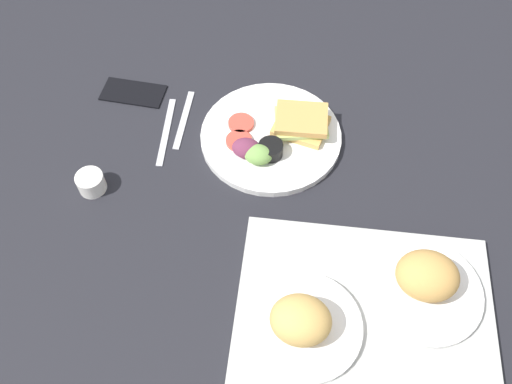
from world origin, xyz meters
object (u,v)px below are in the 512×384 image
object	(u,v)px
plate_with_salad	(274,136)
espresso_cup	(91,183)
knife	(166,131)
serving_tray	(364,312)
fork	(184,119)
cell_phone	(133,92)
bread_plate_near	(426,283)
bread_plate_far	(303,323)

from	to	relation	value
plate_with_salad	espresso_cup	world-z (taller)	plate_with_salad
knife	plate_with_salad	bearing A→B (deg)	87.86
espresso_cup	knife	xyz separation A→B (cm)	(-10.79, -17.08, -1.75)
serving_tray	fork	distance (cm)	57.31
fork	cell_phone	xyz separation A→B (cm)	(13.57, -5.91, 0.15)
serving_tray	cell_phone	bearing A→B (deg)	-38.40
knife	serving_tray	bearing A→B (deg)	46.81
plate_with_salad	knife	world-z (taller)	plate_with_salad
espresso_cup	fork	bearing A→B (deg)	-123.19
fork	knife	bearing A→B (deg)	-38.90
bread_plate_near	espresso_cup	world-z (taller)	bread_plate_near
bread_plate_near	espresso_cup	xyz separation A→B (cm)	(65.94, -11.91, -2.78)
serving_tray	knife	world-z (taller)	serving_tray
bread_plate_near	plate_with_salad	bearing A→B (deg)	-44.15
serving_tray	espresso_cup	distance (cm)	58.89
espresso_cup	knife	size ratio (longest dim) A/B	0.29
serving_tray	espresso_cup	bearing A→B (deg)	-17.20
bread_plate_far	plate_with_salad	size ratio (longest dim) A/B	0.64
espresso_cup	cell_phone	xyz separation A→B (cm)	(-0.22, -26.99, -1.60)
espresso_cup	cell_phone	world-z (taller)	espresso_cup
bread_plate_far	fork	distance (cm)	54.40
bread_plate_near	plate_with_salad	world-z (taller)	bread_plate_near
bread_plate_far	cell_phone	size ratio (longest dim) A/B	1.36
serving_tray	fork	xyz separation A→B (cm)	(42.46, -38.49, -0.55)
plate_with_salad	cell_phone	size ratio (longest dim) A/B	2.11
espresso_cup	fork	distance (cm)	25.25
serving_tray	knife	distance (cm)	57.06
bread_plate_far	plate_with_salad	distance (cm)	43.03
cell_phone	knife	bearing A→B (deg)	138.18
bread_plate_near	plate_with_salad	size ratio (longest dim) A/B	0.67
plate_with_salad	fork	xyz separation A→B (cm)	(20.65, -2.40, -1.38)
espresso_cup	knife	distance (cm)	20.28
bread_plate_near	cell_phone	world-z (taller)	bread_plate_near
bread_plate_near	bread_plate_far	size ratio (longest dim) A/B	1.04
bread_plate_far	cell_phone	xyz separation A→B (cm)	(45.51, -49.73, -4.19)
bread_plate_near	knife	bearing A→B (deg)	-27.73
serving_tray	plate_with_salad	size ratio (longest dim) A/B	1.48
knife	cell_phone	distance (cm)	14.49
serving_tray	knife	bearing A→B (deg)	-37.19
bread_plate_near	bread_plate_far	world-z (taller)	bread_plate_near
bread_plate_far	plate_with_salad	xyz separation A→B (cm)	(11.29, -41.42, -2.96)
bread_plate_near	fork	xyz separation A→B (cm)	(52.15, -32.99, -4.53)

